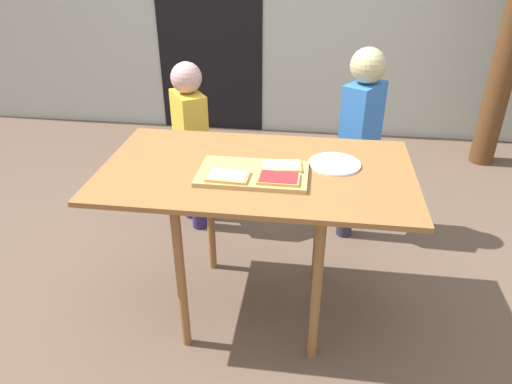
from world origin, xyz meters
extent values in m
plane|color=brown|center=(0.00, 0.00, 0.00)|extent=(16.00, 16.00, 0.00)
cube|color=black|center=(-0.71, 2.31, 1.00)|extent=(0.90, 0.02, 2.00)
cube|color=brown|center=(0.00, 0.00, 0.74)|extent=(1.28, 0.73, 0.02)
cylinder|color=brown|center=(-0.28, -0.28, 0.36)|extent=(0.04, 0.04, 0.73)
cylinder|color=brown|center=(0.28, -0.28, 0.36)|extent=(0.04, 0.04, 0.73)
cylinder|color=brown|center=(-0.28, 0.28, 0.36)|extent=(0.04, 0.04, 0.73)
cylinder|color=brown|center=(0.28, 0.28, 0.36)|extent=(0.04, 0.04, 0.73)
cube|color=tan|center=(-0.01, -0.07, 0.76)|extent=(0.44, 0.26, 0.02)
cube|color=#E9A458|center=(0.10, -0.02, 0.77)|extent=(0.17, 0.13, 0.01)
cube|color=#F3E599|center=(0.10, -0.02, 0.78)|extent=(0.16, 0.12, 0.00)
cube|color=#E9A458|center=(0.10, -0.13, 0.77)|extent=(0.16, 0.11, 0.01)
cube|color=red|center=(0.10, -0.13, 0.78)|extent=(0.15, 0.10, 0.00)
cube|color=#E9A458|center=(-0.09, -0.13, 0.77)|extent=(0.17, 0.11, 0.01)
cube|color=#F3E599|center=(-0.09, -0.13, 0.78)|extent=(0.15, 0.10, 0.00)
cylinder|color=white|center=(0.32, 0.07, 0.75)|extent=(0.22, 0.22, 0.01)
cylinder|color=navy|center=(-0.52, 0.77, 0.24)|extent=(0.09, 0.09, 0.47)
cylinder|color=navy|center=(-0.44, 0.66, 0.24)|extent=(0.09, 0.09, 0.47)
cube|color=gold|center=(-0.48, 0.71, 0.65)|extent=(0.25, 0.28, 0.36)
sphere|color=#C89C98|center=(-0.48, 0.71, 0.91)|extent=(0.17, 0.17, 0.17)
cylinder|color=#2F2839|center=(0.51, 0.81, 0.27)|extent=(0.09, 0.09, 0.54)
cylinder|color=#2F2839|center=(0.44, 0.69, 0.27)|extent=(0.09, 0.09, 0.54)
cube|color=blue|center=(0.47, 0.75, 0.72)|extent=(0.25, 0.28, 0.37)
sphere|color=tan|center=(0.47, 0.75, 1.00)|extent=(0.19, 0.19, 0.19)
camera|label=1|loc=(0.23, -1.74, 1.62)|focal=33.35mm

